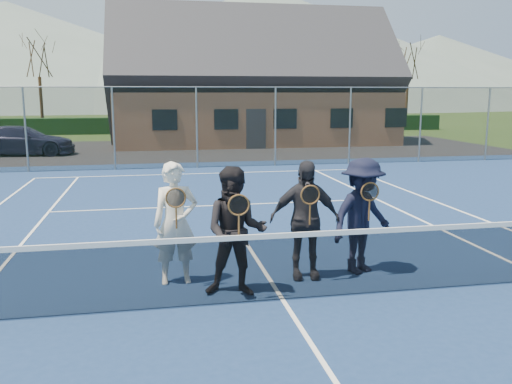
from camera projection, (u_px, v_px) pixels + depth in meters
ground at (186, 150)px, 26.66m from camera, size 220.00×220.00×0.00m
court_surface at (283, 301)px, 7.34m from camera, size 30.00×30.00×0.02m
tarmac_carpark at (102, 152)px, 25.91m from camera, size 40.00×12.00×0.01m
hedge_row at (175, 125)px, 38.14m from camera, size 40.00×1.20×1.10m
hill_west at (10, 56)px, 92.76m from camera, size 110.00×110.00×18.00m
hill_centre at (266, 48)px, 100.83m from camera, size 120.00×120.00×22.00m
hill_east at (437, 71)px, 108.10m from camera, size 90.00×90.00×14.00m
car_c at (22, 141)px, 24.42m from camera, size 4.68×2.15×1.33m
court_markings at (283, 300)px, 7.34m from camera, size 11.03×23.83×0.01m
tennis_net at (283, 264)px, 7.25m from camera, size 11.68×0.08×1.10m
perimeter_fence at (197, 127)px, 20.11m from camera, size 30.07×0.07×3.02m
clubhouse at (251, 71)px, 30.54m from camera, size 15.60×8.20×7.70m
tree_b at (37, 48)px, 36.48m from camera, size 3.20×3.20×7.77m
tree_c at (201, 50)px, 38.54m from camera, size 3.20×3.20×7.77m
tree_d at (334, 52)px, 40.41m from camera, size 3.20×3.20×7.77m
tree_e at (409, 53)px, 41.53m from camera, size 3.20×3.20×7.77m
player_a at (176, 223)px, 7.89m from camera, size 0.68×0.52×1.80m
player_b at (236, 232)px, 7.41m from camera, size 1.01×0.86×1.80m
player_c at (305, 220)px, 8.12m from camera, size 1.10×0.56×1.80m
player_d at (362, 216)px, 8.36m from camera, size 1.33×1.09×1.80m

